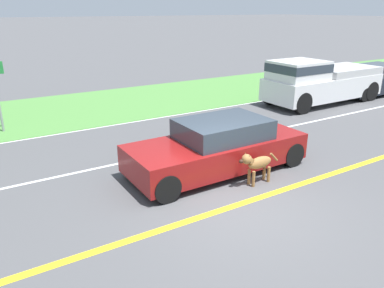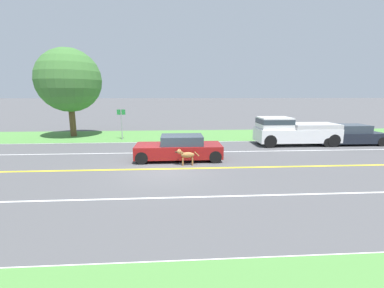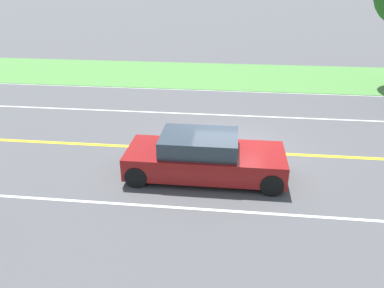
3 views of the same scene
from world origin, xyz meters
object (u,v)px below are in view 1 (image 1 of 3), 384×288
object	(u,v)px
pickup_truck	(319,81)
car_trailing_near	(375,80)
ego_car	(218,147)
dog	(257,163)

from	to	relation	value
pickup_truck	car_trailing_near	size ratio (longest dim) A/B	1.20
ego_car	dog	distance (m)	1.21
ego_car	car_trailing_near	xyz separation A→B (m)	(3.61, -12.03, 0.02)
pickup_truck	ego_car	bearing A→B (deg)	114.53
dog	pickup_truck	world-z (taller)	pickup_truck
pickup_truck	car_trailing_near	distance (m)	4.02
ego_car	dog	xyz separation A→B (m)	(-1.17, -0.30, -0.10)
ego_car	pickup_truck	xyz separation A→B (m)	(3.66, -8.02, 0.36)
car_trailing_near	ego_car	bearing A→B (deg)	106.72
ego_car	pickup_truck	world-z (taller)	pickup_truck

